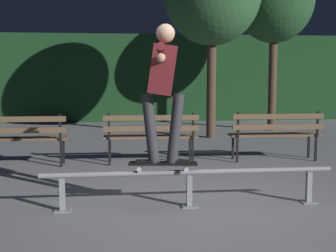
{
  "coord_description": "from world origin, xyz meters",
  "views": [
    {
      "loc": [
        -0.87,
        -5.1,
        1.52
      ],
      "look_at": [
        -0.15,
        0.89,
        0.85
      ],
      "focal_mm": 49.89,
      "sensor_mm": 36.0,
      "label": 1
    }
  ],
  "objects_px": {
    "park_bench_leftmost": "(18,135)",
    "park_bench_right_center": "(276,131)",
    "park_bench_left_center": "(151,133)",
    "skateboarder": "(163,81)",
    "skateboard": "(163,164)",
    "grind_rail": "(189,179)",
    "tree_far_right": "(274,0)"
  },
  "relations": [
    {
      "from": "park_bench_leftmost",
      "to": "park_bench_left_center",
      "type": "xyz_separation_m",
      "value": [
        2.2,
        0.0,
        0.0
      ]
    },
    {
      "from": "skateboarder",
      "to": "park_bench_leftmost",
      "type": "bearing_deg",
      "value": 128.78
    },
    {
      "from": "skateboard",
      "to": "skateboarder",
      "type": "height_order",
      "value": "skateboarder"
    },
    {
      "from": "skateboarder",
      "to": "park_bench_left_center",
      "type": "relative_size",
      "value": 0.97
    },
    {
      "from": "park_bench_leftmost",
      "to": "park_bench_left_center",
      "type": "distance_m",
      "value": 2.2
    },
    {
      "from": "skateboard",
      "to": "park_bench_leftmost",
      "type": "height_order",
      "value": "park_bench_leftmost"
    },
    {
      "from": "park_bench_leftmost",
      "to": "park_bench_right_center",
      "type": "xyz_separation_m",
      "value": [
        4.39,
        0.0,
        0.0
      ]
    },
    {
      "from": "grind_rail",
      "to": "skateboard",
      "type": "distance_m",
      "value": 0.36
    },
    {
      "from": "skateboarder",
      "to": "park_bench_right_center",
      "type": "relative_size",
      "value": 0.97
    },
    {
      "from": "skateboard",
      "to": "park_bench_left_center",
      "type": "xyz_separation_m",
      "value": [
        0.08,
        2.64,
        0.03
      ]
    },
    {
      "from": "skateboarder",
      "to": "park_bench_right_center",
      "type": "distance_m",
      "value": 3.6
    },
    {
      "from": "park_bench_left_center",
      "to": "skateboarder",
      "type": "bearing_deg",
      "value": -91.67
    },
    {
      "from": "tree_far_right",
      "to": "park_bench_left_center",
      "type": "bearing_deg",
      "value": -129.47
    },
    {
      "from": "skateboard",
      "to": "park_bench_leftmost",
      "type": "relative_size",
      "value": 0.5
    },
    {
      "from": "skateboard",
      "to": "park_bench_right_center",
      "type": "height_order",
      "value": "park_bench_right_center"
    },
    {
      "from": "grind_rail",
      "to": "park_bench_left_center",
      "type": "relative_size",
      "value": 2.1
    },
    {
      "from": "park_bench_leftmost",
      "to": "grind_rail",
      "type": "bearing_deg",
      "value": -47.43
    },
    {
      "from": "park_bench_left_center",
      "to": "tree_far_right",
      "type": "xyz_separation_m",
      "value": [
        3.69,
        4.48,
        2.96
      ]
    },
    {
      "from": "skateboarder",
      "to": "grind_rail",
      "type": "bearing_deg",
      "value": 0.07
    },
    {
      "from": "park_bench_leftmost",
      "to": "park_bench_right_center",
      "type": "relative_size",
      "value": 1.0
    },
    {
      "from": "park_bench_right_center",
      "to": "park_bench_leftmost",
      "type": "bearing_deg",
      "value": 180.0
    },
    {
      "from": "tree_far_right",
      "to": "skateboarder",
      "type": "bearing_deg",
      "value": -117.87
    },
    {
      "from": "grind_rail",
      "to": "skateboarder",
      "type": "distance_m",
      "value": 1.16
    },
    {
      "from": "park_bench_leftmost",
      "to": "park_bench_right_center",
      "type": "bearing_deg",
      "value": 0.0
    },
    {
      "from": "skateboarder",
      "to": "park_bench_right_center",
      "type": "bearing_deg",
      "value": 49.25
    },
    {
      "from": "skateboarder",
      "to": "park_bench_leftmost",
      "type": "relative_size",
      "value": 0.97
    },
    {
      "from": "grind_rail",
      "to": "tree_far_right",
      "type": "height_order",
      "value": "tree_far_right"
    },
    {
      "from": "skateboard",
      "to": "park_bench_left_center",
      "type": "bearing_deg",
      "value": 88.27
    },
    {
      "from": "park_bench_left_center",
      "to": "skateboard",
      "type": "bearing_deg",
      "value": -91.73
    },
    {
      "from": "grind_rail",
      "to": "park_bench_left_center",
      "type": "distance_m",
      "value": 2.66
    },
    {
      "from": "grind_rail",
      "to": "park_bench_right_center",
      "type": "height_order",
      "value": "park_bench_right_center"
    },
    {
      "from": "park_bench_leftmost",
      "to": "skateboarder",
      "type": "bearing_deg",
      "value": -51.22
    }
  ]
}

